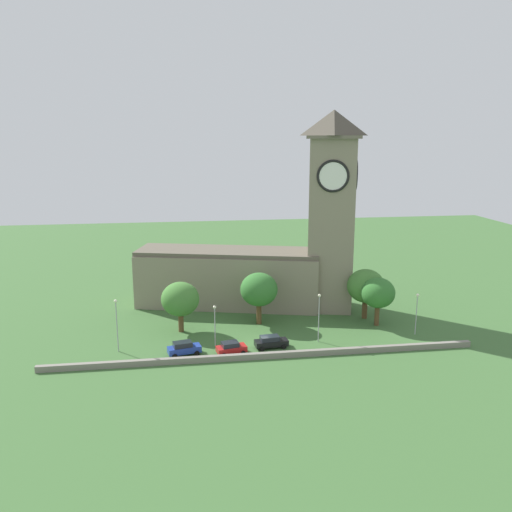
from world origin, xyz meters
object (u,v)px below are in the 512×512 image
Objects in this scene: tree_churchyard at (378,293)px; tree_riverside_east at (366,286)px; tree_riverside_west at (180,299)px; tree_by_tower at (259,290)px; car_red at (231,348)px; streetlamp_east_mid at (417,307)px; streetlamp_west_end at (116,317)px; streetlamp_central at (319,310)px; car_black at (271,342)px; church at (268,252)px; car_blue at (184,348)px; streetlamp_west_mid at (215,319)px.

tree_riverside_east is at bearing 101.81° from tree_churchyard.
tree_riverside_west is 0.93× the size of tree_by_tower.
streetlamp_east_mid is at bearing 6.54° from car_red.
streetlamp_central is (28.12, -0.45, -0.18)m from streetlamp_west_end.
tree_riverside_east is (17.20, 10.02, 4.51)m from car_black.
streetlamp_west_end is (-23.69, -16.97, -4.74)m from church.
car_blue is at bearing -175.64° from streetlamp_east_mid.
tree_by_tower is 18.44m from tree_churchyard.
church reaches higher than streetlamp_west_mid.
car_black is at bearing -4.58° from streetlamp_west_end.
church reaches higher than streetlamp_central.
tree_by_tower is (5.52, 11.20, 4.72)m from car_red.
church reaches higher than tree_riverside_east.
streetlamp_east_mid reaches higher than car_blue.
car_blue is 12.10m from car_black.
streetlamp_east_mid is 0.83× the size of tree_churchyard.
streetlamp_east_mid is at bearing 0.33° from streetlamp_west_mid.
streetlamp_east_mid is 6.37m from tree_churchyard.
tree_by_tower reaches higher than tree_riverside_west.
car_blue is 0.98× the size of car_black.
car_black is 20.41m from tree_riverside_east.
car_blue is 6.38m from car_red.
tree_by_tower is at bearing 160.32° from streetlamp_east_mid.
tree_churchyard reaches higher than streetlamp_west_end.
streetlamp_east_mid reaches higher than car_black.
streetlamp_west_end is 13.34m from streetlamp_west_mid.
car_red is at bearing -112.88° from church.
car_blue is at bearing -159.84° from tree_riverside_east.
streetlamp_west_end reaches higher than streetlamp_west_mid.
car_blue is at bearing 174.73° from car_red.
tree_riverside_east is 29.64m from tree_riverside_west.
tree_by_tower is at bearing -108.36° from church.
streetlamp_central is at bearing -138.87° from tree_riverside_east.
church is 8.02× the size of car_black.
car_black is 0.64× the size of streetlamp_west_end.
church is 19.96m from tree_churchyard.
tree_riverside_east is 3.57m from tree_churchyard.
streetlamp_west_end reaches higher than car_black.
tree_riverside_east is at bearing -30.76° from church.
church is 6.03× the size of streetlamp_east_mid.
streetlamp_central is at bearing -0.91° from streetlamp_west_end.
tree_riverside_west is at bearing 146.43° from car_black.
streetlamp_central is (14.81, -0.48, 0.68)m from streetlamp_west_mid.
streetlamp_west_mid is at bearing 0.13° from streetlamp_west_end.
streetlamp_east_mid is at bearing 0.27° from streetlamp_west_end.
tree_churchyard is at bearing 13.59° from car_blue.
streetlamp_central is 0.94× the size of tree_churchyard.
church reaches higher than car_red.
tree_churchyard is at bearing 20.01° from car_black.
streetlamp_west_mid is (-1.96, 3.02, 3.22)m from car_red.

